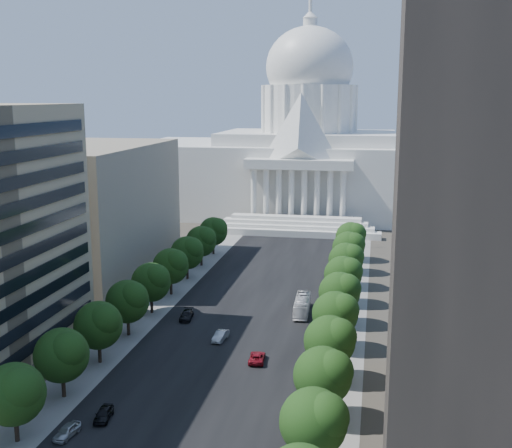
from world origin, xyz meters
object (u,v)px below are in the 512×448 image
Objects in this scene: car_dark_a at (104,414)px; car_silver at (221,336)px; city_bus at (302,305)px; car_parked at (67,431)px; car_dark_b at (187,315)px; car_red at (257,357)px.

car_silver reaches higher than car_dark_a.
city_bus reaches higher than car_dark_a.
city_bus is at bearing 58.87° from car_dark_a.
car_parked is (-11.00, -34.51, -0.03)m from car_silver.
car_parked is 0.39× the size of city_bus.
car_dark_b is at bearing -162.90° from city_bus.
car_dark_b is at bearing 94.15° from car_parked.
car_dark_a is 50.59m from city_bus.
car_red is 23.76m from car_dark_b.
car_dark_b reaches higher than car_parked.
car_parked is 56.13m from city_bus.
car_silver reaches higher than car_parked.
car_dark_b is (-16.67, 16.93, 0.06)m from car_red.
car_parked is at bearing -99.37° from car_dark_b.
car_dark_a is 27.19m from car_red.
car_dark_b is 22.29m from city_bus.
car_parked is (-2.16, -43.66, -0.02)m from car_dark_b.
city_bus reaches higher than car_parked.
car_silver is 0.93× the size of car_red.
car_parked is at bearing -125.68° from car_dark_a.
car_silver is at bearing 67.04° from car_dark_a.
car_dark_a is at bearing -95.82° from car_dark_b.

